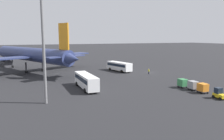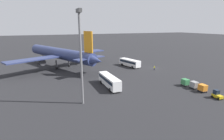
# 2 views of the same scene
# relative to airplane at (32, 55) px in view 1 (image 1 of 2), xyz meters

# --- Properties ---
(ground_plane) EXTENTS (600.00, 600.00, 0.00)m
(ground_plane) POSITION_rel_airplane_xyz_m (-16.75, -35.87, -5.85)
(ground_plane) COLOR #232326
(airplane) EXTENTS (47.62, 41.95, 15.58)m
(airplane) POSITION_rel_airplane_xyz_m (0.00, 0.00, 0.00)
(airplane) COLOR navy
(airplane) RESTS_ON ground
(shuttle_bus_near) EXTENTS (11.08, 5.36, 3.14)m
(shuttle_bus_near) POSITION_rel_airplane_xyz_m (-10.01, -27.81, -3.96)
(shuttle_bus_near) COLOR white
(shuttle_bus_near) RESTS_ON ground
(shuttle_bus_far) EXTENTS (11.66, 3.06, 3.30)m
(shuttle_bus_far) POSITION_rel_airplane_xyz_m (-30.57, -9.91, -3.88)
(shuttle_bus_far) COLOR white
(shuttle_bus_far) RESTS_ON ground
(baggage_tug) EXTENTS (2.48, 1.76, 2.10)m
(baggage_tug) POSITION_rel_airplane_xyz_m (-48.58, -31.16, -4.91)
(baggage_tug) COLOR gold
(baggage_tug) RESTS_ON ground
(worker_person) EXTENTS (0.38, 0.38, 1.74)m
(worker_person) POSITION_rel_airplane_xyz_m (-19.22, -34.03, -4.98)
(worker_person) COLOR #1E1E2D
(worker_person) RESTS_ON ground
(cargo_cart_orange) EXTENTS (2.04, 1.74, 2.06)m
(cargo_cart_orange) POSITION_rel_airplane_xyz_m (-44.12, -31.51, -4.66)
(cargo_cart_orange) COLOR #38383D
(cargo_cart_orange) RESTS_ON ground
(cargo_cart_grey) EXTENTS (2.04, 1.74, 2.06)m
(cargo_cart_grey) POSITION_rel_airplane_xyz_m (-41.33, -31.44, -4.66)
(cargo_cart_grey) COLOR #38383D
(cargo_cart_grey) RESTS_ON ground
(cargo_cart_green) EXTENTS (2.04, 1.74, 2.06)m
(cargo_cart_green) POSITION_rel_airplane_xyz_m (-38.54, -30.93, -4.66)
(cargo_cart_green) COLOR #38383D
(cargo_cart_green) RESTS_ON ground
(light_pole) EXTENTS (2.80, 0.70, 20.75)m
(light_pole) POSITION_rel_airplane_xyz_m (-38.58, -0.08, 6.60)
(light_pole) COLOR slate
(light_pole) RESTS_ON ground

